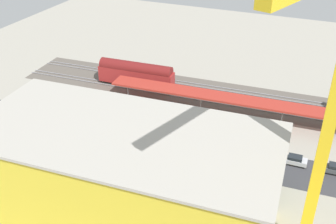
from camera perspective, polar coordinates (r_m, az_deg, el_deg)
name	(u,v)px	position (r m, az deg, el deg)	size (l,w,h in m)	color
ground_plane	(222,143)	(78.67, 7.49, -4.36)	(174.23, 174.23, 0.00)	#9E998C
rail_bed	(245,100)	(94.68, 10.72, 1.68)	(108.89, 14.47, 0.01)	#5B544C
street_asphalt	(215,156)	(75.24, 6.57, -6.07)	(108.89, 9.00, 0.01)	#38383D
track_rails	(246,99)	(94.60, 10.73, 1.78)	(108.74, 13.82, 0.12)	#9E9EA8
platform_canopy_near	(241,100)	(85.69, 10.14, 1.62)	(57.19, 7.50, 4.26)	#A82D23
freight_coach_far	(136,74)	(98.25, -4.48, 5.33)	(18.73, 4.10, 6.17)	black
parked_car_0	(336,169)	(75.97, 22.34, -7.39)	(4.64, 2.04, 1.66)	black
parked_car_1	(295,160)	(75.77, 17.21, -6.45)	(4.25, 1.99, 1.63)	black
parked_car_2	(263,152)	(76.26, 13.01, -5.51)	(4.29, 2.24, 1.67)	black
parked_car_3	(230,144)	(77.42, 8.55, -4.40)	(4.59, 1.85, 1.69)	black
parked_car_4	(200,138)	(78.34, 4.45, -3.66)	(4.67, 2.18, 1.70)	black
parked_car_5	(168,130)	(80.41, -0.01, -2.56)	(4.46, 2.10, 1.78)	black
parked_car_6	(140,124)	(82.64, -3.89, -1.71)	(4.63, 2.29, 1.63)	black
parked_car_7	(111,118)	(85.38, -7.94, -0.82)	(4.75, 1.83, 1.66)	black
construction_building	(126,181)	(57.59, -5.91, -9.47)	(40.29, 18.82, 15.15)	yellow
construction_roof_slab	(122,133)	(53.02, -6.34, -2.95)	(40.89, 19.42, 0.40)	#ADA89E
tower_crane	(327,113)	(46.49, 21.27, -0.17)	(9.12, 23.42, 38.40)	gray
box_truck_0	(138,149)	(74.03, -4.23, -5.12)	(8.90, 2.53, 3.18)	black
street_tree_0	(129,124)	(72.91, -5.39, -1.74)	(5.49, 5.49, 8.62)	brown
street_tree_1	(167,134)	(71.28, -0.17, -3.15)	(6.28, 6.28, 8.23)	brown
street_tree_2	(261,159)	(66.77, 12.86, -6.33)	(6.27, 6.27, 8.47)	brown
street_tree_3	(141,137)	(72.02, -3.73, -3.55)	(5.03, 5.03, 6.85)	brown
traffic_light	(114,126)	(74.79, -7.56, -1.94)	(0.50, 0.36, 7.36)	#333333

